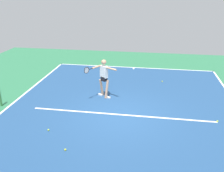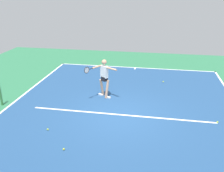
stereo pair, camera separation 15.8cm
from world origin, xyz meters
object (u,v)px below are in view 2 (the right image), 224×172
Objects in this scene: tennis_player at (104,76)px; tennis_ball_by_baseline at (163,82)px; tennis_ball_centre_court at (64,149)px; tennis_ball_by_sideline at (48,129)px; net_post at (0,94)px; tennis_ball_near_player at (217,122)px.

tennis_ball_by_baseline is at bearing -106.93° from tennis_player.
tennis_ball_centre_court and tennis_ball_by_sideline have the same top height.
net_post is at bearing -34.55° from tennis_ball_centre_court.
tennis_ball_by_sideline is (6.14, 1.64, 0.00)m from tennis_ball_near_player.
tennis_ball_by_sideline is at bearing 14.94° from tennis_ball_near_player.
tennis_player is 3.67m from tennis_ball_by_sideline.
tennis_ball_centre_court is (0.41, 4.26, -1.02)m from tennis_player.
tennis_player is at bearing -113.29° from tennis_ball_by_sideline.
tennis_player reaches higher than tennis_ball_centre_court.
tennis_ball_centre_court is 1.00× the size of tennis_ball_by_baseline.
tennis_player is 27.56× the size of tennis_ball_centre_court.
tennis_player is 27.56× the size of tennis_ball_by_sideline.
tennis_ball_centre_court is 1.00× the size of tennis_ball_by_sideline.
tennis_ball_near_player and tennis_ball_centre_court have the same top height.
net_post is at bearing 30.49° from tennis_ball_by_baseline.
tennis_ball_near_player is at bearing -165.06° from tennis_ball_by_sideline.
tennis_ball_by_baseline is (-2.76, -2.47, -1.02)m from tennis_player.
tennis_ball_near_player is 1.00× the size of tennis_ball_by_baseline.
tennis_ball_by_baseline is (-3.17, -6.73, 0.00)m from tennis_ball_centre_court.
tennis_ball_by_sideline is (0.99, -1.02, 0.00)m from tennis_ball_centre_court.
tennis_player is 5.11m from tennis_ball_near_player.
net_post is at bearing -29.56° from tennis_ball_by_sideline.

